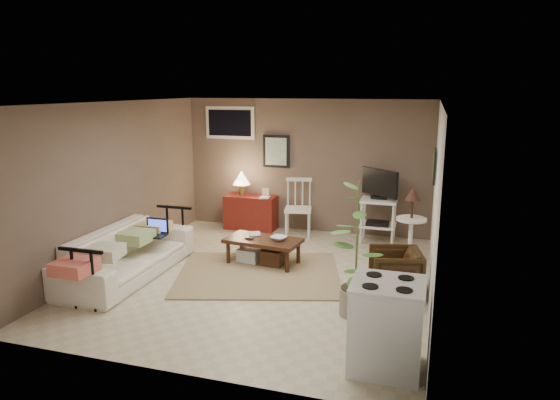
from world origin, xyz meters
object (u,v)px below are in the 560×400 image
(tv_stand, at_px, (379,204))
(coffee_table, at_px, (263,249))
(red_console, at_px, (250,209))
(spindle_chair, at_px, (298,209))
(stove, at_px, (386,326))
(side_table, at_px, (412,217))
(armchair, at_px, (395,269))
(potted_plant, at_px, (357,244))
(sofa, at_px, (127,245))

(tv_stand, bearing_deg, coffee_table, -133.69)
(red_console, height_order, spindle_chair, red_console)
(coffee_table, distance_m, red_console, 1.96)
(red_console, bearing_deg, coffee_table, -64.23)
(spindle_chair, bearing_deg, stove, -64.40)
(side_table, xyz_separation_m, armchair, (-0.13, -1.15, -0.41))
(tv_stand, distance_m, potted_plant, 2.91)
(coffee_table, relative_size, armchair, 1.82)
(sofa, xyz_separation_m, tv_stand, (3.17, 2.59, 0.22))
(spindle_chair, height_order, tv_stand, tv_stand)
(tv_stand, bearing_deg, sofa, -140.74)
(red_console, height_order, side_table, side_table)
(spindle_chair, height_order, stove, spindle_chair)
(coffee_table, xyz_separation_m, stove, (2.02, -2.35, 0.20))
(spindle_chair, xyz_separation_m, side_table, (1.98, -0.97, 0.26))
(coffee_table, height_order, stove, stove)
(sofa, height_order, armchair, sofa)
(potted_plant, relative_size, stove, 1.85)
(spindle_chair, relative_size, stove, 1.17)
(stove, bearing_deg, sofa, 159.65)
(spindle_chair, bearing_deg, red_console, 170.86)
(coffee_table, relative_size, stove, 1.35)
(armchair, relative_size, stove, 0.74)
(red_console, xyz_separation_m, stove, (2.87, -4.11, 0.05))
(sofa, bearing_deg, side_table, -66.51)
(coffee_table, height_order, potted_plant, potted_plant)
(armchair, relative_size, potted_plant, 0.40)
(coffee_table, distance_m, stove, 3.11)
(stove, bearing_deg, potted_plant, 112.73)
(spindle_chair, xyz_separation_m, tv_stand, (1.41, -0.00, 0.19))
(spindle_chair, distance_m, tv_stand, 1.42)
(tv_stand, relative_size, potted_plant, 0.78)
(armchair, distance_m, potted_plant, 1.03)
(armchair, bearing_deg, sofa, -95.18)
(side_table, bearing_deg, red_console, 159.17)
(sofa, bearing_deg, stove, -110.35)
(red_console, distance_m, stove, 5.01)
(sofa, distance_m, side_table, 4.10)
(spindle_chair, distance_m, stove, 4.39)
(armchair, bearing_deg, side_table, 160.69)
(sofa, bearing_deg, red_console, -16.19)
(coffee_table, bearing_deg, armchair, -14.74)
(armchair, bearing_deg, potted_plant, -39.34)
(side_table, xyz_separation_m, stove, (-0.09, -2.99, -0.30))
(coffee_table, xyz_separation_m, red_console, (-0.85, 1.76, 0.15))
(red_console, xyz_separation_m, potted_plant, (2.42, -3.06, 0.48))
(side_table, height_order, armchair, side_table)
(spindle_chair, xyz_separation_m, potted_plant, (1.45, -2.90, 0.38))
(tv_stand, distance_m, armchair, 2.19)
(spindle_chair, bearing_deg, side_table, -26.02)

